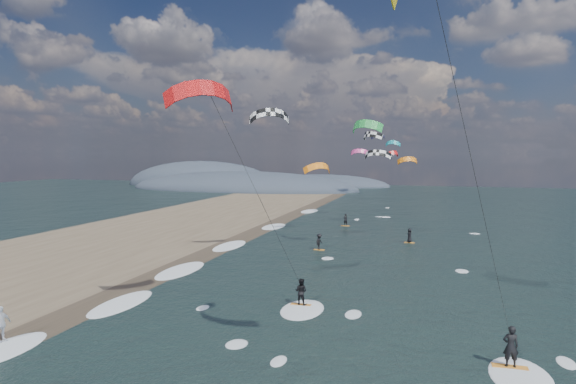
# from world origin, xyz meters

# --- Properties ---
(ground) EXTENTS (260.00, 260.00, 0.00)m
(ground) POSITION_xyz_m (0.00, 0.00, 0.00)
(ground) COLOR black
(ground) RESTS_ON ground
(sand_strip) EXTENTS (26.00, 240.00, 0.00)m
(sand_strip) POSITION_xyz_m (-24.00, 10.00, 0.00)
(sand_strip) COLOR brown
(sand_strip) RESTS_ON ground
(wet_sand_strip) EXTENTS (3.00, 240.00, 0.00)m
(wet_sand_strip) POSITION_xyz_m (-12.00, 10.00, 0.00)
(wet_sand_strip) COLOR #382D23
(wet_sand_strip) RESTS_ON ground
(coastal_hills) EXTENTS (80.00, 41.00, 15.00)m
(coastal_hills) POSITION_xyz_m (-44.84, 107.86, 0.00)
(coastal_hills) COLOR #3D4756
(coastal_hills) RESTS_ON ground
(kitesurfer_near_a) EXTENTS (8.08, 9.42, 17.31)m
(kitesurfer_near_a) POSITION_xyz_m (8.92, -2.12, 13.53)
(kitesurfer_near_a) COLOR orange
(kitesurfer_near_a) RESTS_ON ground
(kitesurfer_near_b) EXTENTS (6.98, 9.22, 14.10)m
(kitesurfer_near_b) POSITION_xyz_m (-1.59, 4.66, 9.13)
(kitesurfer_near_b) COLOR orange
(kitesurfer_near_b) RESTS_ON ground
(far_kitesurfers) EXTENTS (9.84, 17.68, 1.66)m
(far_kitesurfers) POSITION_xyz_m (0.42, 31.71, 0.82)
(far_kitesurfers) COLOR orange
(far_kitesurfers) RESTS_ON ground
(bg_kite_field) EXTENTS (14.06, 70.66, 6.82)m
(bg_kite_field) POSITION_xyz_m (-0.54, 53.10, 11.15)
(bg_kite_field) COLOR black
(bg_kite_field) RESTS_ON ground
(shoreline_surf) EXTENTS (2.40, 79.40, 0.11)m
(shoreline_surf) POSITION_xyz_m (-10.80, 14.75, 0.00)
(shoreline_surf) COLOR white
(shoreline_surf) RESTS_ON ground
(beach_walker) EXTENTS (0.60, 1.16, 1.89)m
(beach_walker) POSITION_xyz_m (-12.50, -1.26, 0.95)
(beach_walker) COLOR silver
(beach_walker) RESTS_ON ground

